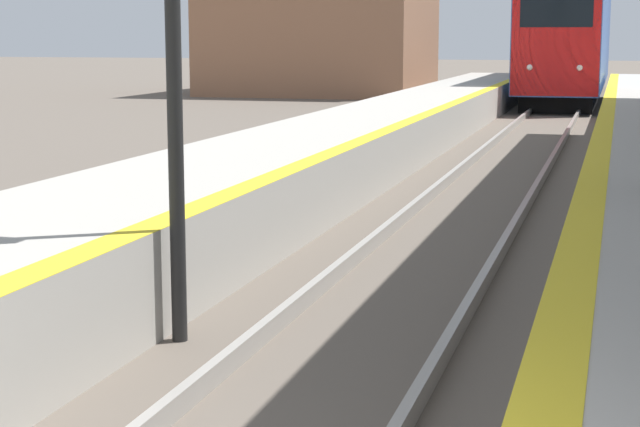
# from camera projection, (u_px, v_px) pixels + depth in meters

# --- Properties ---
(train) EXTENTS (2.60, 18.77, 4.66)m
(train) POSITION_uv_depth(u_px,v_px,m) (571.00, 35.00, 39.83)
(train) COLOR black
(train) RESTS_ON ground
(station_building) EXTENTS (8.75, 8.13, 5.07)m
(station_building) POSITION_uv_depth(u_px,v_px,m) (321.00, 30.00, 43.26)
(station_building) COLOR #9E6B4C
(station_building) RESTS_ON ground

